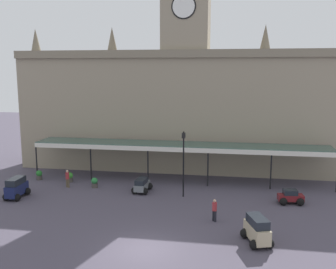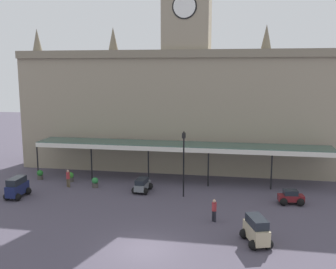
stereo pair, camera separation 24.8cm
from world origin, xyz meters
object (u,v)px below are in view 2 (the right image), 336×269
object	(u,v)px
car_beige_van	(256,231)
victorian_lamppost	(184,157)
pedestrian_crossing_forecourt	(214,210)
car_maroon_sedan	(291,198)
planter_near_kerb	(71,177)
planter_by_canopy	(95,182)
car_navy_van	(17,188)
pedestrian_beside_cars	(68,178)
car_grey_estate	(142,186)
planter_forecourt_centre	(40,175)

from	to	relation	value
car_beige_van	victorian_lamppost	xyz separation A→B (m)	(-5.75, 8.36, 2.70)
pedestrian_crossing_forecourt	car_maroon_sedan	bearing A→B (deg)	38.77
victorian_lamppost	planter_near_kerb	world-z (taller)	victorian_lamppost
car_maroon_sedan	planter_by_canopy	distance (m)	17.50
car_navy_van	planter_by_canopy	xyz separation A→B (m)	(5.59, 3.85, -0.32)
car_beige_van	planter_by_canopy	distance (m)	17.16
car_maroon_sedan	pedestrian_beside_cars	bearing A→B (deg)	176.49
car_grey_estate	planter_near_kerb	distance (m)	7.92
planter_near_kerb	pedestrian_crossing_forecourt	bearing A→B (deg)	-28.20
car_navy_van	planter_forecourt_centre	xyz separation A→B (m)	(-0.79, 5.45, -0.32)
victorian_lamppost	planter_near_kerb	xyz separation A→B (m)	(-11.53, 2.56, -3.02)
car_navy_van	pedestrian_crossing_forecourt	bearing A→B (deg)	-8.46
victorian_lamppost	planter_forecourt_centre	bearing A→B (deg)	169.37
car_navy_van	car_beige_van	bearing A→B (deg)	-16.03
car_maroon_sedan	planter_by_canopy	world-z (taller)	car_maroon_sedan
pedestrian_crossing_forecourt	planter_by_canopy	world-z (taller)	pedestrian_crossing_forecourt
planter_by_canopy	car_grey_estate	bearing A→B (deg)	-6.33
victorian_lamppost	planter_near_kerb	size ratio (longest dim) A/B	5.98
pedestrian_beside_cars	car_grey_estate	bearing A→B (deg)	-1.41
planter_by_canopy	planter_near_kerb	distance (m)	3.32
car_maroon_sedan	pedestrian_crossing_forecourt	world-z (taller)	pedestrian_crossing_forecourt
car_beige_van	car_grey_estate	bearing A→B (deg)	136.69
pedestrian_beside_cars	planter_forecourt_centre	distance (m)	4.35
pedestrian_crossing_forecourt	planter_forecourt_centre	xyz separation A→B (m)	(-17.81, 7.98, -0.42)
car_beige_van	pedestrian_crossing_forecourt	size ratio (longest dim) A/B	1.54
victorian_lamppost	planter_by_canopy	size ratio (longest dim) A/B	5.98
car_navy_van	car_beige_van	distance (m)	20.65
car_navy_van	planter_near_kerb	size ratio (longest dim) A/B	2.51
car_navy_van	pedestrian_crossing_forecourt	size ratio (longest dim) A/B	1.45
car_maroon_sedan	pedestrian_crossing_forecourt	xyz separation A→B (m)	(-6.00, -4.82, 0.41)
car_navy_van	planter_by_canopy	size ratio (longest dim) A/B	2.51
pedestrian_crossing_forecourt	car_grey_estate	bearing A→B (deg)	139.05
pedestrian_crossing_forecourt	planter_by_canopy	xyz separation A→B (m)	(-11.43, 6.38, -0.42)
car_grey_estate	planter_by_canopy	bearing A→B (deg)	173.67
pedestrian_beside_cars	planter_by_canopy	xyz separation A→B (m)	(2.51, 0.34, -0.42)
planter_forecourt_centre	planter_near_kerb	size ratio (longest dim) A/B	1.00
victorian_lamppost	planter_by_canopy	xyz separation A→B (m)	(-8.50, 1.19, -3.02)
pedestrian_crossing_forecourt	pedestrian_beside_cars	bearing A→B (deg)	156.56
car_grey_estate	car_navy_van	distance (m)	10.79
car_grey_estate	planter_by_canopy	distance (m)	4.70
planter_by_canopy	car_maroon_sedan	bearing A→B (deg)	-5.13
planter_forecourt_centre	car_grey_estate	bearing A→B (deg)	-10.85
car_beige_van	planter_forecourt_centre	distance (m)	23.46
pedestrian_beside_cars	victorian_lamppost	bearing A→B (deg)	-4.43
pedestrian_beside_cars	planter_near_kerb	xyz separation A→B (m)	(-0.52, 1.71, -0.42)
victorian_lamppost	planter_forecourt_centre	xyz separation A→B (m)	(-14.88, 2.79, -3.02)
car_grey_estate	planter_forecourt_centre	xyz separation A→B (m)	(-11.05, 2.12, -0.07)
car_navy_van	planter_near_kerb	xyz separation A→B (m)	(2.57, 5.22, -0.32)
planter_by_canopy	pedestrian_beside_cars	bearing A→B (deg)	-172.23
car_navy_van	car_grey_estate	bearing A→B (deg)	18.01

